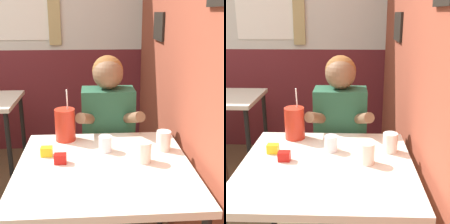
# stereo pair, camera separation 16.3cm
# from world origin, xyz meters

# --- Properties ---
(brick_wall_right) EXTENTS (0.08, 4.31, 2.70)m
(brick_wall_right) POSITION_xyz_m (1.17, 1.15, 1.35)
(brick_wall_right) COLOR brown
(brick_wall_right) RESTS_ON ground_plane
(back_wall) EXTENTS (5.29, 0.09, 2.70)m
(back_wall) POSITION_xyz_m (-0.01, 2.33, 1.36)
(back_wall) COLOR silver
(back_wall) RESTS_ON ground_plane
(main_table) EXTENTS (0.86, 0.83, 0.75)m
(main_table) POSITION_xyz_m (0.66, 0.39, 0.68)
(main_table) COLOR beige
(main_table) RESTS_ON ground_plane
(person_seated) EXTENTS (0.42, 0.40, 1.21)m
(person_seated) POSITION_xyz_m (0.71, 0.95, 0.63)
(person_seated) COLOR #235138
(person_seated) RESTS_ON ground_plane
(cocktail_pitcher) EXTENTS (0.12, 0.12, 0.31)m
(cocktail_pitcher) POSITION_xyz_m (0.45, 0.72, 0.85)
(cocktail_pitcher) COLOR #B22819
(cocktail_pitcher) RESTS_ON main_table
(glass_near_pitcher) EXTENTS (0.07, 0.07, 0.09)m
(glass_near_pitcher) POSITION_xyz_m (0.67, 0.54, 0.80)
(glass_near_pitcher) COLOR silver
(glass_near_pitcher) RESTS_ON main_table
(glass_center) EXTENTS (0.08, 0.08, 0.11)m
(glass_center) POSITION_xyz_m (0.99, 0.54, 0.81)
(glass_center) COLOR silver
(glass_center) RESTS_ON main_table
(glass_far_side) EXTENTS (0.08, 0.08, 0.11)m
(glass_far_side) POSITION_xyz_m (0.86, 0.40, 0.81)
(glass_far_side) COLOR silver
(glass_far_side) RESTS_ON main_table
(condiment_ketchup) EXTENTS (0.06, 0.04, 0.05)m
(condiment_ketchup) POSITION_xyz_m (0.44, 0.42, 0.78)
(condiment_ketchup) COLOR #B7140F
(condiment_ketchup) RESTS_ON main_table
(condiment_mustard) EXTENTS (0.06, 0.04, 0.05)m
(condiment_mustard) POSITION_xyz_m (0.36, 0.51, 0.78)
(condiment_mustard) COLOR yellow
(condiment_mustard) RESTS_ON main_table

